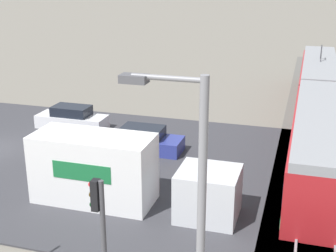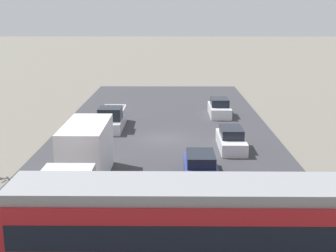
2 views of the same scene
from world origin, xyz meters
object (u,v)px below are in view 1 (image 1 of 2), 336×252
Objects in this scene: box_truck at (120,174)px; sedan_car_1 at (72,119)px; light_rail_tram at (318,106)px; street_lamp_near_crossing at (192,222)px; sedan_car_2 at (143,140)px; traffic_light_pole at (101,229)px.

box_truck is 11.55m from sedan_car_1.
street_lamp_near_crossing is at bearing -8.08° from light_rail_tram.
sedan_car_2 is at bearing -54.34° from light_rail_tram.
traffic_light_pole is (6.67, 2.18, 1.44)m from box_truck.
traffic_light_pole reaches higher than sedan_car_2.
light_rail_tram reaches higher than sedan_car_2.
light_rail_tram reaches higher than box_truck.
sedan_car_1 is at bearing -144.19° from street_lamp_near_crossing.
sedan_car_2 is at bearing -168.73° from box_truck.
sedan_car_2 is 0.57× the size of street_lamp_near_crossing.
traffic_light_pole reaches higher than light_rail_tram.
light_rail_tram is 21.19m from traffic_light_pole.
box_truck is 1.14× the size of street_lamp_near_crossing.
sedan_car_1 is (4.54, -15.67, -0.98)m from light_rail_tram.
sedan_car_2 is at bearing -165.24° from traffic_light_pole.
box_truck is at bearing -141.31° from sedan_car_1.
sedan_car_1 is 21.83m from street_lamp_near_crossing.
box_truck is 1.97× the size of sedan_car_1.
street_lamp_near_crossing reaches higher than sedan_car_2.
box_truck reaches higher than sedan_car_2.
street_lamp_near_crossing is at bearing -144.19° from sedan_car_1.
sedan_car_2 is 16.83m from street_lamp_near_crossing.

